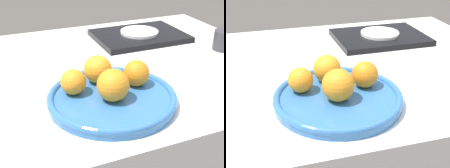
% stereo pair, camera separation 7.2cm
% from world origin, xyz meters
% --- Properties ---
extents(table, '(1.16, 0.81, 0.75)m').
position_xyz_m(table, '(0.00, 0.00, 0.37)').
color(table, silver).
rests_on(table, ground_plane).
extents(fruit_platter, '(0.31, 0.31, 0.03)m').
position_xyz_m(fruit_platter, '(-0.04, -0.21, 0.76)').
color(fruit_platter, '#336BAD').
rests_on(fruit_platter, table).
extents(orange_0, '(0.08, 0.08, 0.08)m').
position_xyz_m(orange_0, '(-0.05, -0.23, 0.80)').
color(orange_0, orange).
rests_on(orange_0, fruit_platter).
extents(orange_1, '(0.06, 0.06, 0.06)m').
position_xyz_m(orange_1, '(-0.12, -0.17, 0.79)').
color(orange_1, orange).
rests_on(orange_1, fruit_platter).
extents(orange_2, '(0.07, 0.07, 0.07)m').
position_xyz_m(orange_2, '(-0.05, -0.13, 0.80)').
color(orange_2, orange).
rests_on(orange_2, fruit_platter).
extents(orange_3, '(0.07, 0.07, 0.07)m').
position_xyz_m(orange_3, '(0.04, -0.18, 0.80)').
color(orange_3, orange).
rests_on(orange_3, fruit_platter).
extents(serving_tray, '(0.32, 0.24, 0.02)m').
position_xyz_m(serving_tray, '(0.23, 0.18, 0.76)').
color(serving_tray, black).
rests_on(serving_tray, table).
extents(side_plate, '(0.14, 0.14, 0.01)m').
position_xyz_m(side_plate, '(0.23, 0.18, 0.77)').
color(side_plate, white).
rests_on(side_plate, serving_tray).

